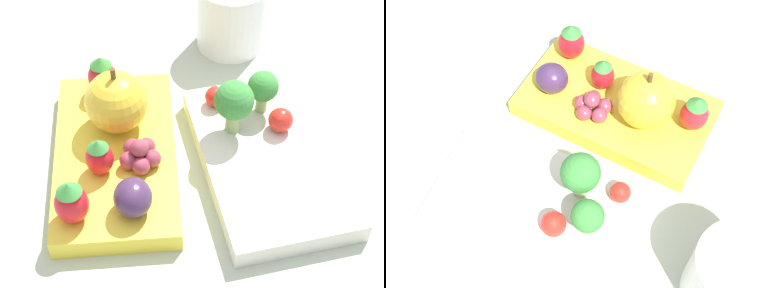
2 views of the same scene
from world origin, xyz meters
The scene contains 14 objects.
ground_plane centered at (0.00, 0.00, 0.00)m, with size 4.00×4.00×0.00m, color #ADB7A3.
bento_box_savoury centered at (0.01, 0.07, 0.01)m, with size 0.21×0.14×0.02m.
bento_box_fruit centered at (-0.01, -0.07, 0.01)m, with size 0.21×0.12×0.02m.
broccoli_floret_0 centered at (-0.02, 0.04, 0.06)m, with size 0.04×0.04×0.06m.
broccoli_floret_1 centered at (-0.04, 0.08, 0.05)m, with size 0.03×0.03×0.05m.
cherry_tomato_0 centered at (-0.06, 0.03, 0.03)m, with size 0.02×0.02×0.02m.
cherry_tomato_1 centered at (-0.01, 0.09, 0.03)m, with size 0.02×0.02×0.02m.
apple centered at (-0.04, -0.06, 0.05)m, with size 0.06×0.06×0.07m.
strawberry_0 centered at (0.07, -0.11, 0.04)m, with size 0.03×0.03×0.04m.
strawberry_1 centered at (-0.09, -0.08, 0.04)m, with size 0.03×0.03×0.04m.
strawberry_2 centered at (0.02, -0.08, 0.04)m, with size 0.03×0.03×0.04m.
plum centered at (0.06, -0.06, 0.04)m, with size 0.04×0.03×0.03m.
grape_cluster centered at (0.01, -0.05, 0.03)m, with size 0.04×0.04×0.03m.
drinking_cup centered at (-0.17, 0.07, 0.04)m, with size 0.08×0.08×0.08m.
Camera 2 is at (-0.12, 0.25, 0.48)m, focal length 50.00 mm.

